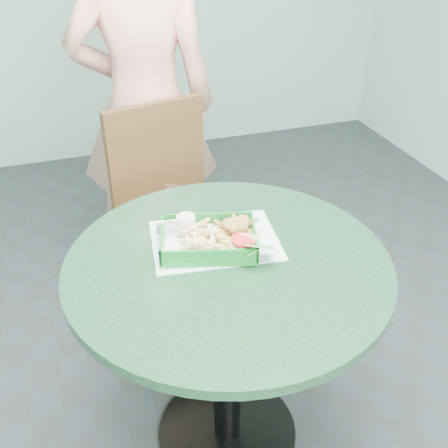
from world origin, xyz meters
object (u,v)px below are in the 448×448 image
object	(u,v)px
food_basket	(209,248)
diner_person	(143,82)
sauce_ramekin	(180,230)
cafe_table	(228,310)
dining_chair	(165,203)
crab_sandwich	(233,230)

from	to	relation	value
food_basket	diner_person	bearing A→B (deg)	89.24
diner_person	sauce_ramekin	bearing A→B (deg)	96.16
cafe_table	diner_person	bearing A→B (deg)	91.20
cafe_table	dining_chair	xyz separation A→B (m)	(-0.02, 0.76, -0.05)
diner_person	sauce_ramekin	xyz separation A→B (m)	(-0.08, -0.90, -0.16)
diner_person	dining_chair	bearing A→B (deg)	101.13
food_basket	dining_chair	bearing A→B (deg)	88.88
cafe_table	diner_person	world-z (taller)	diner_person
diner_person	food_basket	xyz separation A→B (m)	(-0.01, -0.97, -0.19)
dining_chair	crab_sandwich	world-z (taller)	dining_chair
dining_chair	cafe_table	bearing A→B (deg)	-101.39
sauce_ramekin	crab_sandwich	bearing A→B (deg)	-18.41
sauce_ramekin	dining_chair	bearing A→B (deg)	82.83
diner_person	crab_sandwich	distance (m)	0.97
dining_chair	food_basket	xyz separation A→B (m)	(-0.01, -0.69, 0.23)
cafe_table	sauce_ramekin	xyz separation A→B (m)	(-0.10, 0.14, 0.22)
food_basket	sauce_ramekin	world-z (taller)	sauce_ramekin
cafe_table	crab_sandwich	bearing A→B (deg)	63.77
cafe_table	crab_sandwich	size ratio (longest dim) A/B	7.44
cafe_table	dining_chair	world-z (taller)	dining_chair
crab_sandwich	sauce_ramekin	size ratio (longest dim) A/B	2.18
dining_chair	sauce_ramekin	bearing A→B (deg)	-110.18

